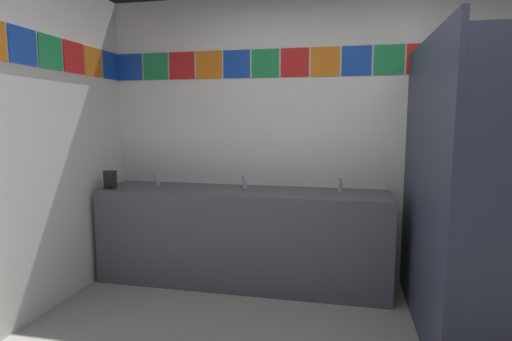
# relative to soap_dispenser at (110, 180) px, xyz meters

# --- Properties ---
(wall_back) EXTENTS (4.21, 0.09, 2.52)m
(wall_back) POSITION_rel_soap_dispenser_xyz_m (1.96, 0.49, 0.36)
(wall_back) COLOR white
(wall_back) RESTS_ON ground_plane
(vanity_counter) EXTENTS (2.49, 0.57, 0.83)m
(vanity_counter) POSITION_rel_soap_dispenser_xyz_m (1.15, 0.17, -0.48)
(vanity_counter) COLOR #4C515B
(vanity_counter) RESTS_ON ground_plane
(faucet_left) EXTENTS (0.04, 0.10, 0.14)m
(faucet_left) POSITION_rel_soap_dispenser_xyz_m (0.32, 0.26, -0.03)
(faucet_left) COLOR silver
(faucet_left) RESTS_ON vanity_counter
(faucet_center) EXTENTS (0.04, 0.10, 0.14)m
(faucet_center) POSITION_rel_soap_dispenser_xyz_m (1.15, 0.26, -0.03)
(faucet_center) COLOR silver
(faucet_center) RESTS_ON vanity_counter
(faucet_right) EXTENTS (0.04, 0.10, 0.14)m
(faucet_right) POSITION_rel_soap_dispenser_xyz_m (1.98, 0.26, -0.03)
(faucet_right) COLOR silver
(faucet_right) RESTS_ON vanity_counter
(soap_dispenser) EXTENTS (0.09, 0.09, 0.16)m
(soap_dispenser) POSITION_rel_soap_dispenser_xyz_m (0.00, 0.00, 0.00)
(soap_dispenser) COLOR black
(soap_dispenser) RESTS_ON vanity_counter
(stall_divider) EXTENTS (0.92, 1.52, 1.96)m
(stall_divider) POSITION_rel_soap_dispenser_xyz_m (2.69, -0.57, 0.08)
(stall_divider) COLOR #33384C
(stall_divider) RESTS_ON ground_plane
(toilet) EXTENTS (0.39, 0.49, 0.74)m
(toilet) POSITION_rel_soap_dispenser_xyz_m (3.00, -0.03, -0.60)
(toilet) COLOR white
(toilet) RESTS_ON ground_plane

